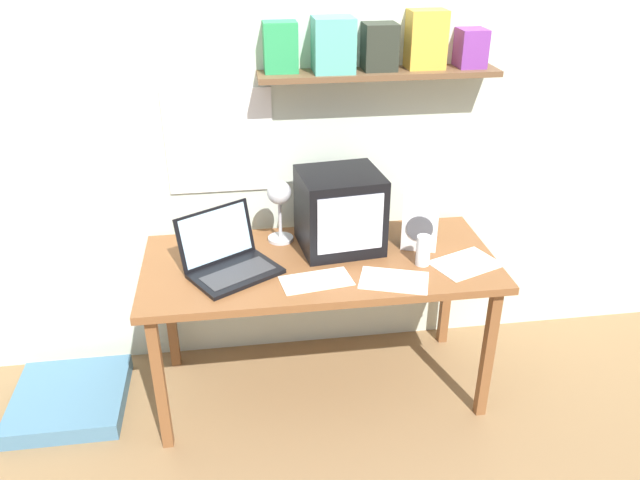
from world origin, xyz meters
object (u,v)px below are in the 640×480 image
object	(u,v)px
corner_desk	(320,272)
crt_monitor	(340,211)
floor_cushion	(70,399)
laptop	(227,257)
juice_glass	(423,252)
space_heater	(420,221)
desk_lamp	(279,200)
loose_paper_near_monitor	(394,280)
printed_handout	(465,264)
open_notebook	(316,281)

from	to	relation	value
corner_desk	crt_monitor	size ratio (longest dim) A/B	4.01
corner_desk	floor_cushion	world-z (taller)	corner_desk
crt_monitor	laptop	world-z (taller)	crt_monitor
juice_glass	floor_cushion	bearing A→B (deg)	175.60
laptop	space_heater	size ratio (longest dim) A/B	1.75
corner_desk	desk_lamp	world-z (taller)	desk_lamp
laptop	space_heater	distance (m)	0.88
crt_monitor	laptop	bearing A→B (deg)	-170.22
loose_paper_near_monitor	printed_handout	xyz separation A→B (m)	(0.34, 0.09, 0.00)
crt_monitor	desk_lamp	bearing A→B (deg)	164.47
crt_monitor	juice_glass	size ratio (longest dim) A/B	2.86
juice_glass	printed_handout	size ratio (longest dim) A/B	0.41
juice_glass	open_notebook	size ratio (longest dim) A/B	0.43
desk_lamp	loose_paper_near_monitor	size ratio (longest dim) A/B	0.99
space_heater	open_notebook	distance (m)	0.58
corner_desk	open_notebook	distance (m)	0.19
loose_paper_near_monitor	floor_cushion	bearing A→B (deg)	170.54
open_notebook	desk_lamp	bearing A→B (deg)	109.32
open_notebook	floor_cushion	bearing A→B (deg)	169.97
space_heater	open_notebook	world-z (taller)	space_heater
open_notebook	laptop	bearing A→B (deg)	157.60
crt_monitor	desk_lamp	size ratio (longest dim) A/B	1.20
juice_glass	loose_paper_near_monitor	xyz separation A→B (m)	(-0.16, -0.12, -0.06)
crt_monitor	corner_desk	bearing A→B (deg)	-137.76
corner_desk	desk_lamp	xyz separation A→B (m)	(-0.16, 0.16, 0.29)
corner_desk	crt_monitor	world-z (taller)	crt_monitor
desk_lamp	space_heater	xyz separation A→B (m)	(0.63, -0.10, -0.10)
corner_desk	juice_glass	world-z (taller)	juice_glass
corner_desk	printed_handout	bearing A→B (deg)	-11.36
desk_lamp	floor_cushion	distance (m)	1.38
laptop	loose_paper_near_monitor	bearing A→B (deg)	-46.73
loose_paper_near_monitor	crt_monitor	bearing A→B (deg)	117.14
laptop	printed_handout	distance (m)	1.03
corner_desk	loose_paper_near_monitor	xyz separation A→B (m)	(0.28, -0.22, 0.07)
crt_monitor	floor_cushion	bearing A→B (deg)	177.80
space_heater	printed_handout	distance (m)	0.28
juice_glass	printed_handout	world-z (taller)	juice_glass
desk_lamp	laptop	bearing A→B (deg)	-137.43
loose_paper_near_monitor	floor_cushion	xyz separation A→B (m)	(-1.47, 0.24, -0.68)
floor_cushion	corner_desk	bearing A→B (deg)	-1.31
corner_desk	laptop	world-z (taller)	laptop
space_heater	juice_glass	bearing A→B (deg)	-81.19
open_notebook	juice_glass	bearing A→B (deg)	9.29
laptop	desk_lamp	world-z (taller)	desk_lamp
loose_paper_near_monitor	space_heater	bearing A→B (deg)	56.50
desk_lamp	floor_cushion	world-z (taller)	desk_lamp
corner_desk	space_heater	world-z (taller)	space_heater
laptop	juice_glass	size ratio (longest dim) A/B	3.37
laptop	desk_lamp	xyz separation A→B (m)	(0.24, 0.19, 0.16)
printed_handout	laptop	bearing A→B (deg)	174.49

